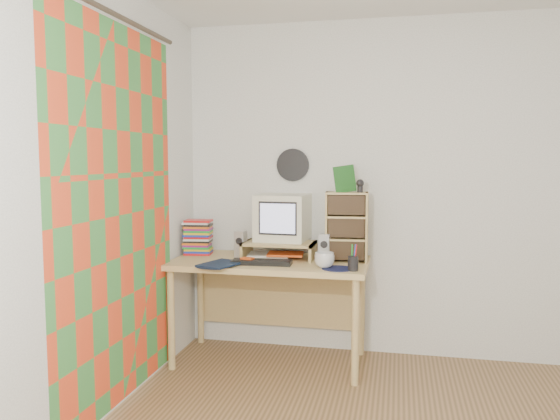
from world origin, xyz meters
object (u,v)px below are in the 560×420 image
at_px(diary, 208,261).
at_px(desk, 272,277).
at_px(crt_monitor, 282,218).
at_px(dvd_stack, 198,236).
at_px(keyboard, 262,262).
at_px(cd_rack, 346,227).
at_px(mug, 324,260).

bearing_deg(diary, desk, 59.42).
relative_size(crt_monitor, dvd_stack, 1.29).
xyz_separation_m(keyboard, dvd_stack, (-0.58, 0.29, 0.13)).
xyz_separation_m(desk, keyboard, (-0.02, -0.22, 0.15)).
bearing_deg(dvd_stack, cd_rack, -9.63).
distance_m(desk, mug, 0.53).
bearing_deg(mug, diary, -175.65).
distance_m(crt_monitor, keyboard, 0.42).
bearing_deg(dvd_stack, mug, -24.92).
bearing_deg(desk, dvd_stack, 173.71).
bearing_deg(crt_monitor, cd_rack, -3.72).
height_order(desk, keyboard, keyboard).
relative_size(desk, cd_rack, 2.84).
distance_m(desk, cd_rack, 0.66).
height_order(keyboard, dvd_stack, dvd_stack).
height_order(crt_monitor, dvd_stack, crt_monitor).
distance_m(desk, dvd_stack, 0.66).
height_order(dvd_stack, diary, dvd_stack).
height_order(crt_monitor, mug, crt_monitor).
relative_size(cd_rack, diary, 1.91).
relative_size(crt_monitor, keyboard, 0.87).
relative_size(dvd_stack, cd_rack, 0.57).
bearing_deg(keyboard, diary, -168.87).
xyz_separation_m(dvd_stack, cd_rack, (1.13, -0.04, 0.11)).
relative_size(desk, dvd_stack, 5.00).
height_order(dvd_stack, mug, dvd_stack).
relative_size(desk, crt_monitor, 3.88).
xyz_separation_m(cd_rack, diary, (-0.91, -0.34, -0.22)).
distance_m(desk, keyboard, 0.27).
xyz_separation_m(crt_monitor, mug, (0.37, -0.34, -0.24)).
relative_size(keyboard, cd_rack, 0.84).
bearing_deg(mug, crt_monitor, 137.10).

